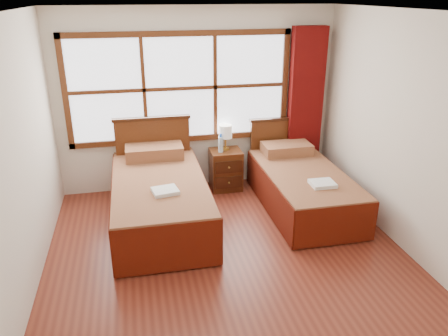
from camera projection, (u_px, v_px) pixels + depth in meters
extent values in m
plane|color=maroon|center=(232.00, 266.00, 4.73)|extent=(4.50, 4.50, 0.00)
plane|color=white|center=(235.00, 12.00, 3.75)|extent=(4.50, 4.50, 0.00)
plane|color=silver|center=(198.00, 101.00, 6.28)|extent=(4.00, 0.00, 4.00)
plane|color=silver|center=(13.00, 170.00, 3.85)|extent=(0.00, 4.50, 4.50)
plane|color=silver|center=(416.00, 140.00, 4.63)|extent=(0.00, 4.50, 4.50)
cube|color=white|center=(180.00, 88.00, 6.13)|extent=(3.00, 0.02, 1.40)
cube|color=#522812|center=(182.00, 139.00, 6.39)|extent=(3.16, 0.06, 0.08)
cube|color=#522812|center=(178.00, 33.00, 5.83)|extent=(3.16, 0.06, 0.08)
cube|color=#522812|center=(65.00, 93.00, 5.81)|extent=(0.08, 0.06, 1.56)
cube|color=#522812|center=(284.00, 84.00, 6.41)|extent=(0.08, 0.06, 1.56)
cube|color=#522812|center=(144.00, 90.00, 6.02)|extent=(0.05, 0.05, 1.40)
cube|color=#522812|center=(215.00, 87.00, 6.21)|extent=(0.05, 0.05, 1.40)
cube|color=#522812|center=(180.00, 88.00, 6.11)|extent=(3.00, 0.05, 0.05)
cube|color=#5E0A09|center=(305.00, 106.00, 6.51)|extent=(0.50, 0.16, 2.30)
cube|color=#36190B|center=(161.00, 211.00, 5.56)|extent=(1.01, 2.02, 0.33)
cube|color=#60180D|center=(159.00, 190.00, 5.45)|extent=(1.13, 2.23, 0.27)
cube|color=#5D1709|center=(114.00, 206.00, 5.40)|extent=(0.03, 2.23, 0.56)
cube|color=#5D1709|center=(204.00, 197.00, 5.62)|extent=(0.03, 2.23, 0.56)
cube|color=#5D1709|center=(168.00, 248.00, 4.51)|extent=(1.13, 0.03, 0.56)
cube|color=#60180D|center=(154.00, 151.00, 6.10)|extent=(0.79, 0.46, 0.18)
cube|color=#522812|center=(154.00, 156.00, 6.33)|extent=(1.05, 0.06, 1.10)
cube|color=#36190B|center=(151.00, 119.00, 6.12)|extent=(1.10, 0.08, 0.04)
cube|color=#36190B|center=(303.00, 198.00, 5.94)|extent=(0.90, 1.79, 0.29)
cube|color=#60180D|center=(304.00, 180.00, 5.84)|extent=(1.00, 1.99, 0.24)
cube|color=#5D1709|center=(268.00, 194.00, 5.80)|extent=(0.03, 1.99, 0.50)
cube|color=#5D1709|center=(338.00, 187.00, 6.00)|extent=(0.03, 1.99, 0.50)
cube|color=#5D1709|center=(336.00, 226.00, 5.00)|extent=(1.00, 0.03, 0.50)
cube|color=#60180D|center=(287.00, 149.00, 6.42)|extent=(0.70, 0.41, 0.16)
cube|color=#522812|center=(280.00, 150.00, 6.73)|extent=(0.94, 0.06, 0.98)
cube|color=#36190B|center=(281.00, 119.00, 6.54)|extent=(0.98, 0.08, 0.04)
cube|color=#522812|center=(226.00, 169.00, 6.50)|extent=(0.45, 0.40, 0.60)
cube|color=#36190B|center=(229.00, 182.00, 6.36)|extent=(0.40, 0.02, 0.18)
cube|color=#36190B|center=(229.00, 167.00, 6.26)|extent=(0.40, 0.02, 0.18)
sphere|color=olive|center=(229.00, 183.00, 6.34)|extent=(0.03, 0.03, 0.03)
sphere|color=olive|center=(229.00, 168.00, 6.25)|extent=(0.03, 0.03, 0.03)
cube|color=white|center=(165.00, 191.00, 5.04)|extent=(0.33, 0.30, 0.04)
cube|color=white|center=(323.00, 184.00, 5.39)|extent=(0.30, 0.26, 0.05)
cylinder|color=gold|center=(225.00, 149.00, 6.43)|extent=(0.12, 0.12, 0.02)
cylinder|color=gold|center=(225.00, 143.00, 6.40)|extent=(0.03, 0.03, 0.16)
cylinder|color=white|center=(225.00, 131.00, 6.33)|extent=(0.19, 0.19, 0.19)
cylinder|color=silver|center=(221.00, 145.00, 6.28)|extent=(0.07, 0.07, 0.23)
cylinder|color=blue|center=(221.00, 136.00, 6.24)|extent=(0.03, 0.03, 0.03)
cylinder|color=silver|center=(221.00, 144.00, 6.32)|extent=(0.07, 0.07, 0.23)
cylinder|color=blue|center=(221.00, 135.00, 6.27)|extent=(0.03, 0.03, 0.03)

